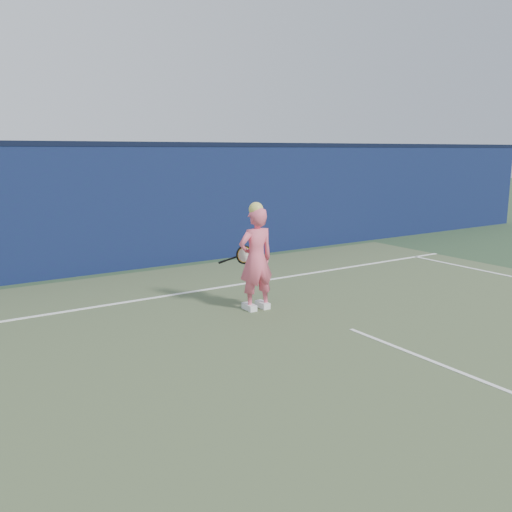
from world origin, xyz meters
TOP-DOWN VIEW (x-y plane):
  - ground at (0.00, 0.00)m, footprint 80.00×80.00m
  - backstop_wall at (0.00, 6.50)m, footprint 24.00×0.40m
  - wall_cap at (0.00, 6.50)m, footprint 24.00×0.42m
  - player at (-0.55, 2.55)m, footprint 0.59×0.40m
  - racket at (-0.55, 2.95)m, footprint 0.55×0.19m
  - court_lines at (0.00, -0.33)m, footprint 11.00×12.04m

SIDE VIEW (x-z plane):
  - ground at x=0.00m, z-range 0.00..0.00m
  - court_lines at x=0.00m, z-range 0.01..0.01m
  - racket at x=-0.55m, z-range 0.64..0.94m
  - player at x=-0.55m, z-range -0.03..1.64m
  - backstop_wall at x=0.00m, z-range 0.00..2.50m
  - wall_cap at x=0.00m, z-range 2.50..2.60m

